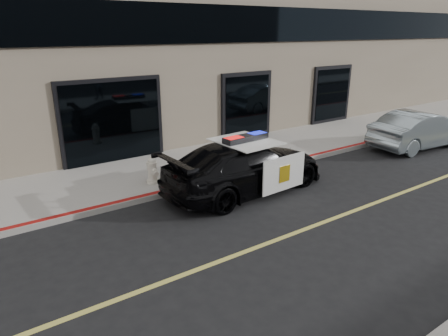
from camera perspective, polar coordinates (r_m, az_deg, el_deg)
ground at (r=8.85m, az=7.35°, el=-10.23°), size 120.00×120.00×0.00m
sidewalk_n at (r=12.84m, az=-8.31°, el=-0.33°), size 60.00×3.50×0.15m
police_car at (r=11.11m, az=3.07°, el=0.28°), size 2.63×5.18×1.62m
silver_sedan at (r=16.97m, az=26.24°, el=4.94°), size 2.21×4.56×1.42m
fire_hydrant at (r=11.54m, az=-10.19°, el=-0.36°), size 0.36×0.49×0.78m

